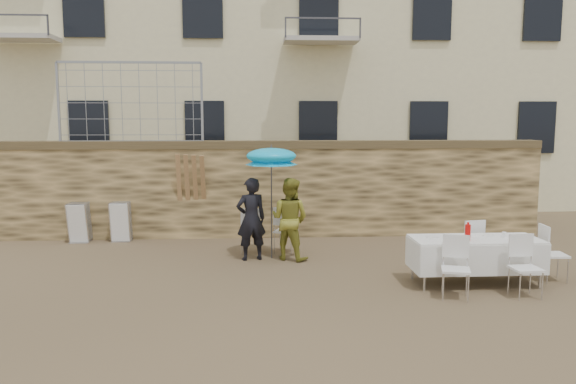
{
  "coord_description": "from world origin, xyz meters",
  "views": [
    {
      "loc": [
        -0.21,
        -8.02,
        2.72
      ],
      "look_at": [
        0.4,
        2.2,
        1.4
      ],
      "focal_mm": 35.0,
      "sensor_mm": 36.0,
      "label": 1
    }
  ],
  "objects": [
    {
      "name": "banquet_table",
      "position": [
        3.44,
        0.88,
        0.73
      ],
      "size": [
        2.1,
        0.85,
        0.78
      ],
      "color": "white",
      "rests_on": "ground"
    },
    {
      "name": "table_chair_front_right",
      "position": [
        3.94,
        0.13,
        0.48
      ],
      "size": [
        0.51,
        0.51,
        0.96
      ],
      "primitive_type": null,
      "rotation": [
        0.0,
        0.0,
        0.06
      ],
      "color": "white",
      "rests_on": "ground"
    },
    {
      "name": "wood_planks",
      "position": [
        -1.61,
        4.74,
        1.0
      ],
      "size": [
        0.7,
        0.2,
        2.0
      ],
      "primitive_type": null,
      "color": "#A37749",
      "rests_on": "ground"
    },
    {
      "name": "woman_dress",
      "position": [
        0.46,
        2.73,
        0.8
      ],
      "size": [
        0.98,
        0.92,
        1.61
      ],
      "primitive_type": "imported",
      "rotation": [
        0.0,
        0.0,
        2.6
      ],
      "color": "gold",
      "rests_on": "ground"
    },
    {
      "name": "umbrella",
      "position": [
        0.11,
        2.83,
        1.96
      ],
      "size": [
        1.02,
        1.02,
        2.07
      ],
      "color": "#3F3F44",
      "rests_on": "ground"
    },
    {
      "name": "stone_wall",
      "position": [
        0.0,
        5.0,
        1.1
      ],
      "size": [
        13.0,
        0.5,
        2.2
      ],
      "primitive_type": "cube",
      "color": "olive",
      "rests_on": "ground"
    },
    {
      "name": "table_chair_front_left",
      "position": [
        2.84,
        0.13,
        0.48
      ],
      "size": [
        0.6,
        0.6,
        0.96
      ],
      "primitive_type": null,
      "rotation": [
        0.0,
        0.0,
        -0.29
      ],
      "color": "white",
      "rests_on": "ground"
    },
    {
      "name": "chair_stack_right",
      "position": [
        -3.21,
        4.67,
        0.46
      ],
      "size": [
        0.46,
        0.4,
        0.92
      ],
      "primitive_type": null,
      "color": "white",
      "rests_on": "ground"
    },
    {
      "name": "man_suit",
      "position": [
        -0.29,
        2.73,
        0.81
      ],
      "size": [
        0.67,
        0.53,
        1.62
      ],
      "primitive_type": "imported",
      "rotation": [
        0.0,
        0.0,
        3.42
      ],
      "color": "black",
      "rests_on": "ground"
    },
    {
      "name": "couple_chair_right",
      "position": [
        0.41,
        3.28,
        0.48
      ],
      "size": [
        0.63,
        0.63,
        0.96
      ],
      "primitive_type": null,
      "rotation": [
        0.0,
        0.0,
        2.74
      ],
      "color": "white",
      "rests_on": "ground"
    },
    {
      "name": "soda_bottle",
      "position": [
        3.24,
        0.73,
        0.91
      ],
      "size": [
        0.09,
        0.09,
        0.26
      ],
      "primitive_type": "cylinder",
      "color": "red",
      "rests_on": "banquet_table"
    },
    {
      "name": "chain_link_fence",
      "position": [
        -3.0,
        5.0,
        3.1
      ],
      "size": [
        3.2,
        0.06,
        1.8
      ],
      "primitive_type": null,
      "color": "gray",
      "rests_on": "stone_wall"
    },
    {
      "name": "table_chair_side",
      "position": [
        4.84,
        0.98,
        0.48
      ],
      "size": [
        0.51,
        0.51,
        0.96
      ],
      "primitive_type": null,
      "rotation": [
        0.0,
        0.0,
        1.5
      ],
      "color": "white",
      "rests_on": "ground"
    },
    {
      "name": "table_chair_back",
      "position": [
        3.64,
        1.68,
        0.48
      ],
      "size": [
        0.56,
        0.56,
        0.96
      ],
      "primitive_type": null,
      "rotation": [
        0.0,
        0.0,
        3.32
      ],
      "color": "white",
      "rests_on": "ground"
    },
    {
      "name": "chair_stack_left",
      "position": [
        -4.11,
        4.67,
        0.46
      ],
      "size": [
        0.46,
        0.47,
        0.92
      ],
      "primitive_type": null,
      "color": "white",
      "rests_on": "ground"
    },
    {
      "name": "couple_chair_left",
      "position": [
        -0.29,
        3.28,
        0.48
      ],
      "size": [
        0.52,
        0.52,
        0.96
      ],
      "primitive_type": null,
      "rotation": [
        0.0,
        0.0,
        3.06
      ],
      "color": "white",
      "rests_on": "ground"
    },
    {
      "name": "ground",
      "position": [
        0.0,
        0.0,
        0.0
      ],
      "size": [
        80.0,
        80.0,
        0.0
      ],
      "primitive_type": "plane",
      "color": "brown",
      "rests_on": "ground"
    }
  ]
}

